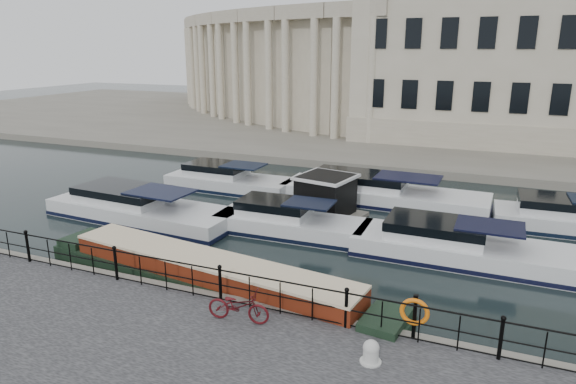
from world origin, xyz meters
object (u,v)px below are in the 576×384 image
Objects in this scene: bicycle at (238,306)px; harbour_hut at (326,199)px; narrowboat at (209,280)px; mooring_bollard at (371,352)px; life_ring_post at (415,312)px.

bicycle is 11.39m from harbour_hut.
narrowboat is at bearing -86.67° from harbour_hut.
mooring_bollard is at bearing -55.34° from harbour_hut.
harbour_hut is (-5.11, 11.85, 0.12)m from mooring_bollard.
harbour_hut is (-5.92, 10.40, -0.40)m from life_ring_post.
bicycle is at bearing -169.03° from life_ring_post.
mooring_bollard is at bearing -119.07° from life_ring_post.
mooring_bollard is 12.91m from harbour_hut.
life_ring_post is 0.09× the size of narrowboat.
mooring_bollard is 0.48× the size of life_ring_post.
bicycle is at bearing -72.95° from harbour_hut.
mooring_bollard is (3.98, -0.52, -0.20)m from bicycle.
harbour_hut reaches higher than mooring_bollard.
narrowboat is at bearing 39.58° from bicycle.
life_ring_post is (4.78, 0.93, 0.32)m from bicycle.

